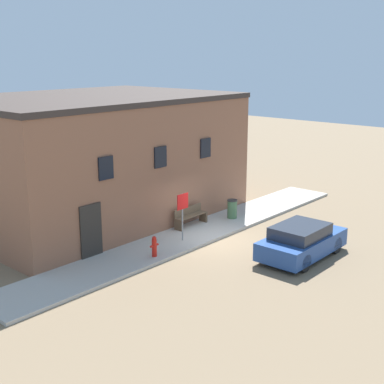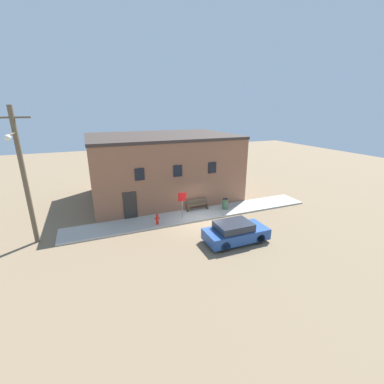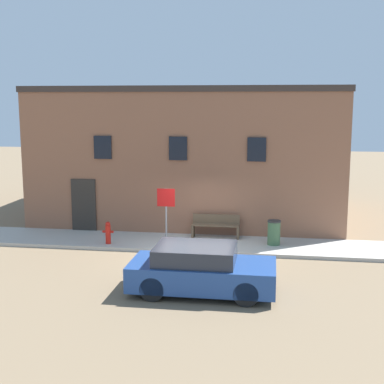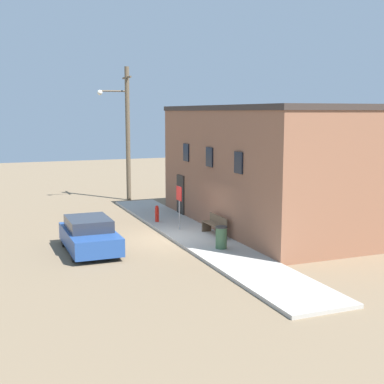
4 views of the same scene
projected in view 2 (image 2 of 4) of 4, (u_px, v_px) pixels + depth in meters
name	position (u px, v px, depth m)	size (l,w,h in m)	color
ground_plane	(202.00, 221.00, 19.34)	(80.00, 80.00, 0.00)	#7A664C
sidewalk	(196.00, 215.00, 20.37)	(19.79, 2.38, 0.13)	#B2ADA3
brick_building	(162.00, 166.00, 24.20)	(12.90, 9.31, 5.84)	#8E5B42
fire_hydrant	(157.00, 219.00, 18.43)	(0.40, 0.19, 0.82)	red
stop_sign	(182.00, 200.00, 19.23)	(0.65, 0.06, 2.02)	gray
bench	(197.00, 204.00, 21.09)	(1.80, 0.44, 0.87)	brown
trash_bin	(225.00, 204.00, 21.24)	(0.48, 0.48, 0.90)	#426642
utility_pole	(23.00, 175.00, 14.92)	(1.80, 2.00, 8.29)	brown
parked_car	(235.00, 232.00, 16.19)	(4.02, 1.85, 1.34)	black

